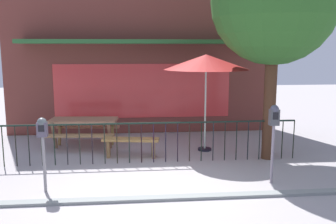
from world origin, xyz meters
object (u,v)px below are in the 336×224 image
Objects in this scene: patio_umbrella at (206,62)px; patio_bench at (131,143)px; parking_meter_near at (274,123)px; picnic_table_left at (84,125)px; parking_meter_far at (42,135)px; street_tree at (274,2)px.

patio_bench is at bearing -166.67° from patio_umbrella.
parking_meter_near is (2.80, -2.09, 0.87)m from patio_bench.
patio_bench is at bearing -41.62° from picnic_table_left.
patio_umbrella is 2.90m from parking_meter_near.
parking_meter_far is at bearing -126.74° from patio_bench.
parking_meter_near is 3.04m from street_tree.
street_tree is at bearing -18.74° from picnic_table_left.
picnic_table_left is 1.34× the size of parking_meter_far.
parking_meter_near is 1.12× the size of parking_meter_far.
patio_bench is (-1.95, -0.46, -1.97)m from patio_umbrella.
street_tree is (4.93, 1.70, 2.62)m from parking_meter_far.
street_tree is (4.61, -1.56, 3.10)m from picnic_table_left.
street_tree is (3.34, -0.43, 3.36)m from patio_bench.
picnic_table_left reaches higher than patio_bench.
parking_meter_far is (-3.54, -2.59, -1.22)m from patio_umbrella.
picnic_table_left is 3.31m from parking_meter_far.
street_tree is at bearing 19.01° from parking_meter_far.
patio_bench is 0.90× the size of parking_meter_near.
parking_meter_far is (-1.59, -2.13, 0.75)m from patio_bench.
picnic_table_left is at bearing 84.50° from parking_meter_far.
patio_umbrella is 2.16m from street_tree.
parking_meter_far is at bearing -95.50° from picnic_table_left.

